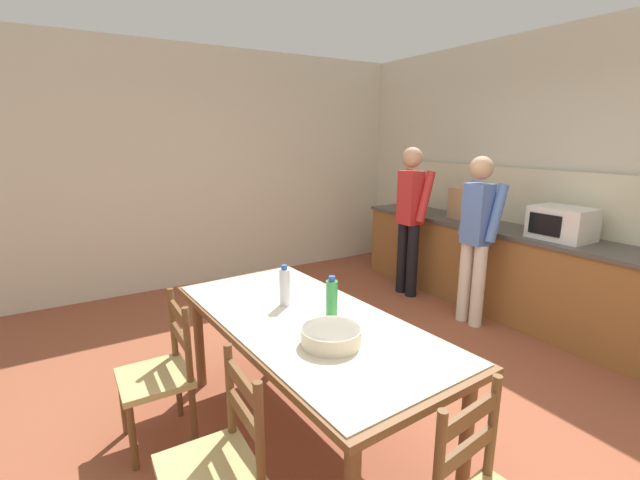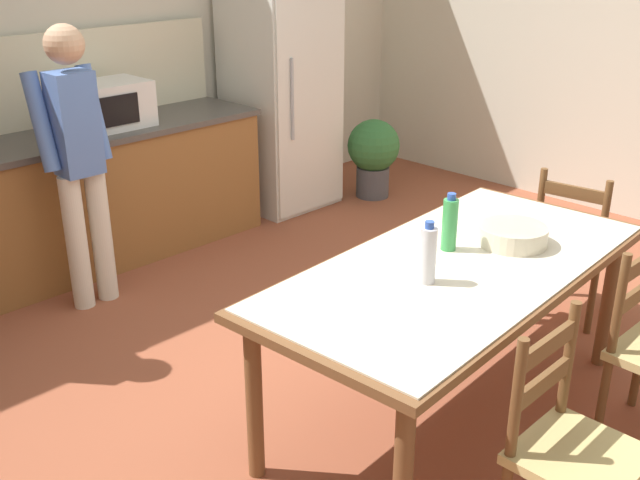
% 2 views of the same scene
% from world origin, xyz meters
% --- Properties ---
extents(ground_plane, '(8.32, 8.32, 0.00)m').
position_xyz_m(ground_plane, '(0.00, 0.00, 0.00)').
color(ground_plane, brown).
extents(wall_back, '(6.52, 0.12, 2.90)m').
position_xyz_m(wall_back, '(0.00, 2.66, 1.45)').
color(wall_back, beige).
rests_on(wall_back, ground).
extents(wall_left, '(0.12, 5.20, 2.90)m').
position_xyz_m(wall_left, '(-3.26, 0.00, 1.45)').
color(wall_left, beige).
rests_on(wall_left, ground).
extents(kitchen_counter, '(3.50, 0.66, 0.91)m').
position_xyz_m(kitchen_counter, '(-0.72, 2.23, 0.46)').
color(kitchen_counter, brown).
rests_on(kitchen_counter, ground).
extents(counter_splashback, '(3.46, 0.03, 0.60)m').
position_xyz_m(counter_splashback, '(-0.72, 2.54, 1.21)').
color(counter_splashback, beige).
rests_on(counter_splashback, kitchen_counter).
extents(microwave, '(0.50, 0.39, 0.30)m').
position_xyz_m(microwave, '(-0.02, 2.21, 1.06)').
color(microwave, white).
rests_on(microwave, kitchen_counter).
extents(paper_bag, '(0.24, 0.16, 0.36)m').
position_xyz_m(paper_bag, '(-1.20, 2.20, 1.09)').
color(paper_bag, tan).
rests_on(paper_bag, kitchen_counter).
extents(dining_table, '(2.06, 1.05, 0.78)m').
position_xyz_m(dining_table, '(0.03, -0.54, 0.70)').
color(dining_table, brown).
rests_on(dining_table, ground).
extents(bottle_near_centre, '(0.07, 0.07, 0.27)m').
position_xyz_m(bottle_near_centre, '(-0.22, -0.56, 0.91)').
color(bottle_near_centre, silver).
rests_on(bottle_near_centre, dining_table).
extents(bottle_off_centre, '(0.07, 0.07, 0.27)m').
position_xyz_m(bottle_off_centre, '(0.13, -0.42, 0.91)').
color(bottle_off_centre, green).
rests_on(bottle_off_centre, dining_table).
extents(serving_bowl, '(0.32, 0.32, 0.09)m').
position_xyz_m(serving_bowl, '(0.39, -0.59, 0.83)').
color(serving_bowl, beige).
rests_on(serving_bowl, dining_table).
extents(chair_side_near_right, '(0.43, 0.41, 0.91)m').
position_xyz_m(chair_side_near_right, '(0.53, -1.28, 0.44)').
color(chair_side_near_right, brown).
rests_on(chair_side_near_right, ground).
extents(chair_side_near_left, '(0.42, 0.40, 0.91)m').
position_xyz_m(chair_side_near_left, '(-0.37, -1.33, 0.44)').
color(chair_side_near_left, brown).
rests_on(chair_side_near_left, ground).
extents(person_at_sink, '(0.43, 0.30, 1.73)m').
position_xyz_m(person_at_sink, '(-1.50, 1.71, 0.97)').
color(person_at_sink, black).
rests_on(person_at_sink, ground).
extents(person_at_counter, '(0.42, 0.29, 1.67)m').
position_xyz_m(person_at_counter, '(-0.55, 1.69, 0.94)').
color(person_at_counter, silver).
rests_on(person_at_counter, ground).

